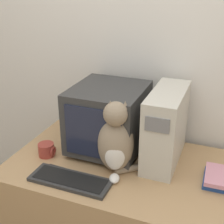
% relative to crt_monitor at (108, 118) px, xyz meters
% --- Properties ---
extents(wall_back, '(7.00, 0.05, 2.50)m').
position_rel_crt_monitor_xyz_m(wall_back, '(0.16, 0.31, 0.32)').
color(wall_back, silver).
rests_on(wall_back, ground_plane).
extents(desk, '(1.30, 0.76, 0.73)m').
position_rel_crt_monitor_xyz_m(desk, '(0.16, -0.14, -0.57)').
color(desk, tan).
rests_on(desk, ground_plane).
extents(crt_monitor, '(0.40, 0.44, 0.39)m').
position_rel_crt_monitor_xyz_m(crt_monitor, '(0.00, 0.00, 0.00)').
color(crt_monitor, '#333333').
rests_on(crt_monitor, desk).
extents(computer_tower, '(0.17, 0.45, 0.41)m').
position_rel_crt_monitor_xyz_m(computer_tower, '(0.34, 0.01, 0.00)').
color(computer_tower, beige).
rests_on(computer_tower, desk).
extents(keyboard, '(0.42, 0.15, 0.02)m').
position_rel_crt_monitor_xyz_m(keyboard, '(-0.06, -0.38, -0.19)').
color(keyboard, '#2D2D2D').
rests_on(keyboard, desk).
extents(cat, '(0.29, 0.28, 0.41)m').
position_rel_crt_monitor_xyz_m(cat, '(0.12, -0.20, -0.03)').
color(cat, gray).
rests_on(cat, desk).
extents(book_stack, '(0.14, 0.20, 0.05)m').
position_rel_crt_monitor_xyz_m(book_stack, '(0.64, -0.11, -0.18)').
color(book_stack, '#234793').
rests_on(book_stack, desk).
extents(pen, '(0.14, 0.02, 0.01)m').
position_rel_crt_monitor_xyz_m(pen, '(-0.16, -0.29, -0.20)').
color(pen, black).
rests_on(pen, desk).
extents(mug, '(0.10, 0.09, 0.08)m').
position_rel_crt_monitor_xyz_m(mug, '(-0.30, -0.21, -0.16)').
color(mug, '#9E382D').
rests_on(mug, desk).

